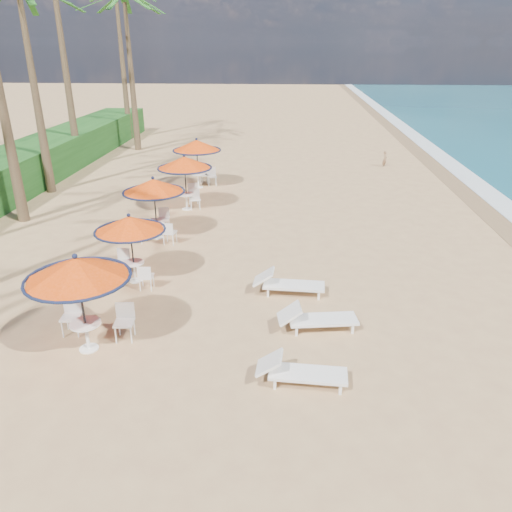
{
  "coord_description": "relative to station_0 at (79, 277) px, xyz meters",
  "views": [
    {
      "loc": [
        -0.21,
        -9.45,
        6.66
      ],
      "look_at": [
        -1.07,
        3.22,
        1.2
      ],
      "focal_mm": 35.0,
      "sensor_mm": 36.0,
      "label": 1
    }
  ],
  "objects": [
    {
      "name": "ground",
      "position": [
        4.81,
        -0.26,
        -1.87
      ],
      "size": [
        160.0,
        160.0,
        0.0
      ],
      "primitive_type": "plane",
      "color": "tan",
      "rests_on": "ground"
    },
    {
      "name": "palm_6",
      "position": [
        -5.56,
        23.23,
        6.71
      ],
      "size": [
        5.0,
        5.0,
        9.39
      ],
      "color": "brown",
      "rests_on": "ground"
    },
    {
      "name": "station_1",
      "position": [
        0.01,
        3.56,
        -0.29
      ],
      "size": [
        2.07,
        2.07,
        2.15
      ],
      "color": "black",
      "rests_on": "ground"
    },
    {
      "name": "person",
      "position": [
        10.08,
        19.34,
        -1.39
      ],
      "size": [
        0.35,
        0.41,
        0.96
      ],
      "primitive_type": "imported",
      "rotation": [
        0.0,
        0.0,
        1.14
      ],
      "color": "#8D6747",
      "rests_on": "ground"
    },
    {
      "name": "station_0",
      "position": [
        0.0,
        0.0,
        0.0
      ],
      "size": [
        2.35,
        2.35,
        2.45
      ],
      "color": "black",
      "rests_on": "ground"
    },
    {
      "name": "station_4",
      "position": [
        0.17,
        14.25,
        -0.08
      ],
      "size": [
        2.35,
        2.36,
        2.45
      ],
      "color": "black",
      "rests_on": "ground"
    },
    {
      "name": "lounger_mid",
      "position": [
        5.33,
        1.16,
        -1.53
      ],
      "size": [
        2.06,
        0.9,
        0.71
      ],
      "rotation": [
        0.0,
        0.0,
        0.15
      ],
      "color": "white",
      "rests_on": "ground"
    },
    {
      "name": "lounger_far",
      "position": [
        4.6,
        3.06,
        -1.53
      ],
      "size": [
        2.06,
        0.75,
        0.73
      ],
      "rotation": [
        0.0,
        0.0,
        -0.06
      ],
      "color": "white",
      "rests_on": "ground"
    },
    {
      "name": "lounger_near",
      "position": [
        4.9,
        -1.03,
        -1.55
      ],
      "size": [
        1.94,
        0.71,
        0.68
      ],
      "rotation": [
        0.0,
        0.0,
        -0.06
      ],
      "color": "white",
      "rests_on": "ground"
    },
    {
      "name": "wetsand_band",
      "position": [
        13.21,
        9.74,
        -1.87
      ],
      "size": [
        1.4,
        140.0,
        0.02
      ],
      "primitive_type": "cube",
      "color": "olive",
      "rests_on": "ground"
    },
    {
      "name": "station_3",
      "position": [
        0.26,
        10.7,
        -0.04
      ],
      "size": [
        2.3,
        2.36,
        2.39
      ],
      "color": "black",
      "rests_on": "ground"
    },
    {
      "name": "palm_4",
      "position": [
        -6.85,
        12.95,
        6.38
      ],
      "size": [
        5.0,
        5.0,
        9.03
      ],
      "color": "brown",
      "rests_on": "ground"
    },
    {
      "name": "station_2",
      "position": [
        -0.19,
        7.18,
        -0.17
      ],
      "size": [
        2.22,
        2.22,
        2.32
      ],
      "color": "black",
      "rests_on": "ground"
    }
  ]
}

